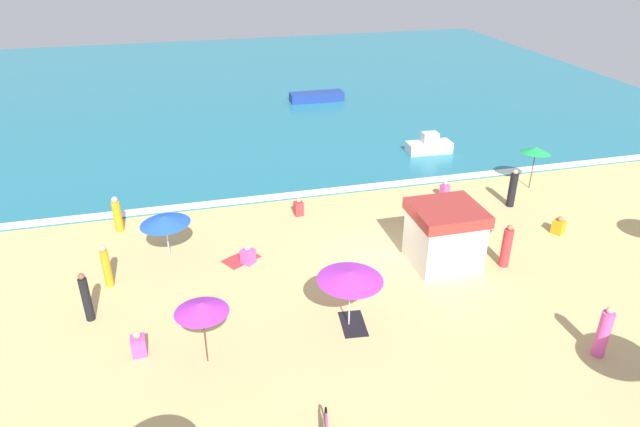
{
  "coord_description": "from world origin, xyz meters",
  "views": [
    {
      "loc": [
        -7.13,
        -18.49,
        12.16
      ],
      "look_at": [
        -1.71,
        2.7,
        0.8
      ],
      "focal_mm": 31.34,
      "sensor_mm": 36.0,
      "label": 1
    }
  ],
  "objects_px": {
    "beach_umbrella_6": "(201,308)",
    "beachgoer_11": "(512,189)",
    "beachgoer_2": "(86,298)",
    "small_boat_0": "(429,146)",
    "beachgoer_0": "(117,215)",
    "beach_umbrella_7": "(350,276)",
    "beachgoer_7": "(559,226)",
    "beachgoer_8": "(299,208)",
    "beachgoer_5": "(445,190)",
    "beach_umbrella_3": "(165,220)",
    "beachgoer_9": "(139,345)",
    "beachgoer_4": "(248,256)",
    "small_boat_1": "(317,97)",
    "beachgoer_3": "(106,266)",
    "lifeguard_cabana": "(444,235)",
    "beachgoer_1": "(506,247)",
    "beach_umbrella_1": "(536,150)",
    "beachgoer_10": "(603,333)"
  },
  "relations": [
    {
      "from": "beachgoer_9",
      "to": "beachgoer_7",
      "type": "bearing_deg",
      "value": 11.38
    },
    {
      "from": "beachgoer_7",
      "to": "beach_umbrella_1",
      "type": "bearing_deg",
      "value": 71.58
    },
    {
      "from": "beach_umbrella_7",
      "to": "beachgoer_0",
      "type": "bearing_deg",
      "value": 132.09
    },
    {
      "from": "small_boat_0",
      "to": "beachgoer_0",
      "type": "bearing_deg",
      "value": -162.95
    },
    {
      "from": "beach_umbrella_7",
      "to": "beachgoer_11",
      "type": "relative_size",
      "value": 1.2
    },
    {
      "from": "lifeguard_cabana",
      "to": "beach_umbrella_7",
      "type": "relative_size",
      "value": 1.16
    },
    {
      "from": "beach_umbrella_1",
      "to": "beachgoer_1",
      "type": "distance_m",
      "value": 8.31
    },
    {
      "from": "lifeguard_cabana",
      "to": "beachgoer_3",
      "type": "bearing_deg",
      "value": 172.66
    },
    {
      "from": "beachgoer_3",
      "to": "small_boat_0",
      "type": "height_order",
      "value": "beachgoer_3"
    },
    {
      "from": "beach_umbrella_3",
      "to": "beachgoer_3",
      "type": "height_order",
      "value": "beach_umbrella_3"
    },
    {
      "from": "beach_umbrella_3",
      "to": "beachgoer_7",
      "type": "height_order",
      "value": "beach_umbrella_3"
    },
    {
      "from": "beach_umbrella_3",
      "to": "beachgoer_8",
      "type": "height_order",
      "value": "beach_umbrella_3"
    },
    {
      "from": "lifeguard_cabana",
      "to": "beachgoer_8",
      "type": "xyz_separation_m",
      "value": [
        -4.68,
        5.51,
        -0.9
      ]
    },
    {
      "from": "lifeguard_cabana",
      "to": "beachgoer_5",
      "type": "distance_m",
      "value": 6.27
    },
    {
      "from": "beachgoer_7",
      "to": "small_boat_0",
      "type": "bearing_deg",
      "value": 98.5
    },
    {
      "from": "beachgoer_0",
      "to": "beachgoer_3",
      "type": "xyz_separation_m",
      "value": [
        -0.11,
        -4.36,
        0.07
      ]
    },
    {
      "from": "beachgoer_7",
      "to": "beachgoer_8",
      "type": "bearing_deg",
      "value": 157.1
    },
    {
      "from": "small_boat_0",
      "to": "beach_umbrella_6",
      "type": "bearing_deg",
      "value": -133.71
    },
    {
      "from": "beach_umbrella_3",
      "to": "beach_umbrella_7",
      "type": "height_order",
      "value": "beach_umbrella_7"
    },
    {
      "from": "beach_umbrella_3",
      "to": "beachgoer_2",
      "type": "relative_size",
      "value": 1.46
    },
    {
      "from": "beachgoer_3",
      "to": "small_boat_1",
      "type": "bearing_deg",
      "value": 58.15
    },
    {
      "from": "beachgoer_4",
      "to": "beachgoer_8",
      "type": "distance_m",
      "value": 4.59
    },
    {
      "from": "beachgoer_1",
      "to": "small_boat_0",
      "type": "distance_m",
      "value": 12.3
    },
    {
      "from": "beachgoer_11",
      "to": "small_boat_1",
      "type": "distance_m",
      "value": 20.13
    },
    {
      "from": "beach_umbrella_6",
      "to": "beachgoer_2",
      "type": "height_order",
      "value": "beach_umbrella_6"
    },
    {
      "from": "beachgoer_0",
      "to": "beachgoer_4",
      "type": "height_order",
      "value": "beachgoer_0"
    },
    {
      "from": "beach_umbrella_6",
      "to": "beachgoer_4",
      "type": "xyz_separation_m",
      "value": [
        2.02,
        5.36,
        -1.72
      ]
    },
    {
      "from": "beach_umbrella_7",
      "to": "small_boat_1",
      "type": "distance_m",
      "value": 26.89
    },
    {
      "from": "beachgoer_5",
      "to": "beachgoer_7",
      "type": "height_order",
      "value": "beachgoer_5"
    },
    {
      "from": "beachgoer_3",
      "to": "small_boat_1",
      "type": "relative_size",
      "value": 0.43
    },
    {
      "from": "lifeguard_cabana",
      "to": "beachgoer_7",
      "type": "bearing_deg",
      "value": 9.13
    },
    {
      "from": "small_boat_0",
      "to": "small_boat_1",
      "type": "xyz_separation_m",
      "value": [
        -3.82,
        12.16,
        -0.08
      ]
    },
    {
      "from": "beachgoer_2",
      "to": "beachgoer_11",
      "type": "bearing_deg",
      "value": 12.69
    },
    {
      "from": "beachgoer_8",
      "to": "beachgoer_5",
      "type": "bearing_deg",
      "value": 0.34
    },
    {
      "from": "beach_umbrella_3",
      "to": "beachgoer_11",
      "type": "distance_m",
      "value": 16.12
    },
    {
      "from": "beachgoer_5",
      "to": "beachgoer_3",
      "type": "bearing_deg",
      "value": -166.0
    },
    {
      "from": "lifeguard_cabana",
      "to": "beachgoer_5",
      "type": "bearing_deg",
      "value": 63.43
    },
    {
      "from": "lifeguard_cabana",
      "to": "beach_umbrella_1",
      "type": "xyz_separation_m",
      "value": [
        7.57,
        5.53,
        0.78
      ]
    },
    {
      "from": "beachgoer_0",
      "to": "beachgoer_7",
      "type": "height_order",
      "value": "beachgoer_0"
    },
    {
      "from": "beachgoer_11",
      "to": "beachgoer_3",
      "type": "bearing_deg",
      "value": -173.0
    },
    {
      "from": "beachgoer_0",
      "to": "beachgoer_5",
      "type": "distance_m",
      "value": 15.53
    },
    {
      "from": "beach_umbrella_7",
      "to": "small_boat_0",
      "type": "relative_size",
      "value": 0.86
    },
    {
      "from": "beachgoer_9",
      "to": "small_boat_0",
      "type": "bearing_deg",
      "value": 40.7
    },
    {
      "from": "beachgoer_9",
      "to": "beachgoer_10",
      "type": "relative_size",
      "value": 0.48
    },
    {
      "from": "beachgoer_4",
      "to": "beachgoer_2",
      "type": "bearing_deg",
      "value": -158.63
    },
    {
      "from": "beachgoer_7",
      "to": "small_boat_1",
      "type": "distance_m",
      "value": 23.12
    },
    {
      "from": "beach_umbrella_7",
      "to": "beachgoer_11",
      "type": "height_order",
      "value": "beach_umbrella_7"
    },
    {
      "from": "beachgoer_1",
      "to": "small_boat_1",
      "type": "distance_m",
      "value": 24.32
    },
    {
      "from": "beach_umbrella_6",
      "to": "beach_umbrella_1",
      "type": "bearing_deg",
      "value": 27.6
    },
    {
      "from": "beach_umbrella_6",
      "to": "beachgoer_11",
      "type": "xyz_separation_m",
      "value": [
        15.04,
        7.34,
        -1.17
      ]
    }
  ]
}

